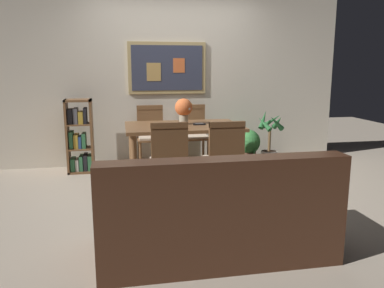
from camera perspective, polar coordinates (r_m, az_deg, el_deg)
ground_plane at (r=4.69m, az=-0.21°, el=-6.91°), size 12.00×12.00×0.00m
wall_back_with_painting at (r=5.95m, az=-2.92°, el=9.72°), size 5.20×0.14×2.60m
dining_table at (r=4.90m, az=-1.31°, el=1.70°), size 1.44×0.93×0.74m
dining_chair_near_right at (r=4.17m, az=4.74°, el=-1.57°), size 0.40×0.41×0.91m
dining_chair_far_right at (r=5.76m, az=0.22°, el=2.03°), size 0.40×0.41×0.91m
dining_chair_near_left at (r=4.10m, az=-3.47°, el=-1.78°), size 0.40×0.41×0.91m
dining_chair_far_left at (r=5.69m, az=-6.08°, el=1.84°), size 0.40×0.41×0.91m
leather_couch at (r=3.08m, az=3.35°, el=-10.67°), size 1.80×0.84×0.84m
bookshelf at (r=5.63m, az=-16.17°, el=0.72°), size 0.36×0.28×1.03m
potted_ivy at (r=5.98m, az=8.21°, el=-0.13°), size 0.38×0.38×0.53m
potted_palm at (r=5.78m, az=11.31°, el=-0.10°), size 0.42×0.44×0.85m
flower_vase at (r=4.93m, az=-1.22°, el=5.20°), size 0.23×0.22×0.33m
tv_remote at (r=4.88m, az=1.08°, el=2.94°), size 0.16×0.05×0.02m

